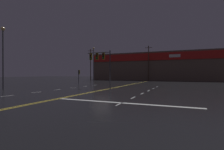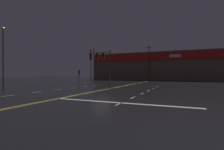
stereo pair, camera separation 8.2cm
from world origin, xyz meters
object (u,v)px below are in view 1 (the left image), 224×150
traffic_signal_median (100,59)px  streetlight_near_left (3,49)px  streetlight_far_left (94,60)px  traffic_signal_corner_northwest (79,74)px

traffic_signal_median → streetlight_near_left: streetlight_near_left is taller
traffic_signal_median → streetlight_near_left: bearing=-154.0°
traffic_signal_median → streetlight_far_left: (-14.45, 24.08, 2.11)m
streetlight_near_left → traffic_signal_corner_northwest: bearing=84.7°
streetlight_near_left → streetlight_far_left: size_ratio=0.87×
traffic_signal_corner_northwest → streetlight_far_left: size_ratio=0.30×
streetlight_near_left → streetlight_far_left: streetlight_far_left is taller
traffic_signal_median → streetlight_near_left: size_ratio=0.63×
streetlight_near_left → streetlight_far_left: 30.23m
traffic_signal_median → streetlight_far_left: 28.16m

